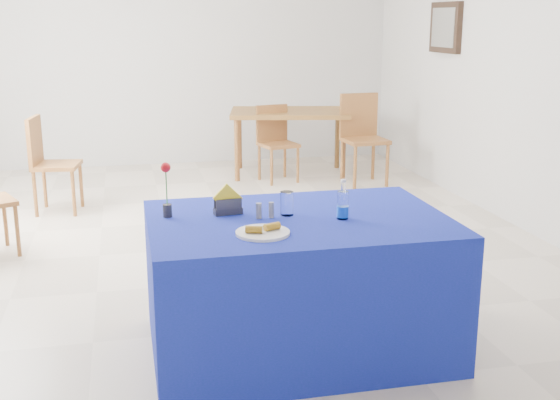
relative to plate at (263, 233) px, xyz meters
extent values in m
plane|color=beige|center=(0.23, 2.12, -0.77)|extent=(7.00, 7.00, 0.00)
plane|color=silver|center=(0.23, 5.62, 0.63)|extent=(5.00, 0.00, 5.00)
plane|color=silver|center=(0.23, -1.38, 0.63)|extent=(5.00, 0.00, 5.00)
plane|color=silver|center=(2.73, 2.12, 0.63)|extent=(0.00, 7.00, 7.00)
cube|color=black|center=(2.70, 3.72, 0.93)|extent=(0.06, 0.64, 0.52)
cube|color=#998C66|center=(2.67, 3.72, 0.93)|extent=(0.02, 0.52, 0.40)
cylinder|color=white|center=(0.00, 0.00, 0.00)|extent=(0.27, 0.27, 0.01)
cylinder|color=white|center=(0.20, 0.31, 0.06)|extent=(0.07, 0.07, 0.13)
cylinder|color=gray|center=(0.10, 0.28, 0.04)|extent=(0.03, 0.03, 0.08)
cylinder|color=slate|center=(0.03, 0.28, 0.04)|extent=(0.03, 0.03, 0.08)
cube|color=navy|center=(0.25, 0.25, -0.39)|extent=(1.60, 1.10, 0.76)
cylinder|color=white|center=(0.47, 0.18, 0.07)|extent=(0.06, 0.06, 0.15)
cylinder|color=blue|center=(0.47, 0.18, 0.03)|extent=(0.06, 0.06, 0.06)
cylinder|color=silver|center=(0.47, 0.18, 0.17)|extent=(0.03, 0.03, 0.05)
cylinder|color=white|center=(0.47, 0.18, 0.20)|extent=(0.03, 0.03, 0.01)
cube|color=#333337|center=(-0.11, 0.40, 0.01)|extent=(0.16, 0.08, 0.03)
cube|color=#37373C|center=(-0.11, 0.38, 0.04)|extent=(0.14, 0.03, 0.09)
cube|color=#333338|center=(-0.12, 0.43, 0.04)|extent=(0.14, 0.03, 0.09)
cube|color=yellow|center=(-0.11, 0.40, 0.08)|extent=(0.16, 0.02, 0.16)
cylinder|color=#232327|center=(-0.44, 0.42, 0.03)|extent=(0.05, 0.05, 0.07)
cylinder|color=#1A6B26|center=(-0.44, 0.42, 0.14)|extent=(0.01, 0.01, 0.22)
sphere|color=red|center=(-0.44, 0.42, 0.26)|extent=(0.05, 0.05, 0.05)
cube|color=olive|center=(1.25, 4.66, -0.04)|extent=(1.50, 1.12, 0.05)
cylinder|color=#9A552C|center=(0.59, 4.44, -0.41)|extent=(0.06, 0.06, 0.71)
cylinder|color=brown|center=(1.76, 4.20, -0.41)|extent=(0.06, 0.06, 0.71)
cylinder|color=brown|center=(0.73, 5.13, -0.41)|extent=(0.06, 0.06, 0.71)
cylinder|color=brown|center=(1.91, 4.88, -0.41)|extent=(0.06, 0.06, 0.71)
cylinder|color=#9A592C|center=(0.92, 4.12, -0.56)|extent=(0.03, 0.03, 0.41)
cylinder|color=#9A592C|center=(1.24, 4.20, -0.56)|extent=(0.03, 0.03, 0.41)
cylinder|color=#9A592C|center=(0.84, 4.44, -0.56)|extent=(0.03, 0.03, 0.41)
cylinder|color=#9A592C|center=(1.16, 4.52, -0.56)|extent=(0.03, 0.03, 0.41)
cube|color=#9A592C|center=(1.04, 4.32, -0.35)|extent=(0.46, 0.46, 0.04)
cube|color=#9A592C|center=(1.00, 4.49, -0.13)|extent=(0.38, 0.12, 0.42)
cylinder|color=#9A592C|center=(1.77, 3.78, -0.53)|extent=(0.04, 0.04, 0.47)
cylinder|color=#9A592C|center=(2.14, 3.81, -0.53)|extent=(0.04, 0.04, 0.47)
cylinder|color=#9A592C|center=(1.74, 4.16, -0.53)|extent=(0.04, 0.04, 0.47)
cylinder|color=#9A592C|center=(2.12, 4.19, -0.53)|extent=(0.04, 0.04, 0.47)
cube|color=#9A592C|center=(1.94, 3.98, -0.28)|extent=(0.47, 0.47, 0.04)
cube|color=#9A592C|center=(1.93, 4.18, -0.02)|extent=(0.44, 0.07, 0.48)
cylinder|color=#9A592C|center=(-1.49, 2.24, -0.56)|extent=(0.03, 0.03, 0.41)
cylinder|color=#9A592C|center=(-1.62, 2.54, -0.56)|extent=(0.03, 0.03, 0.41)
cylinder|color=#9A592C|center=(-1.13, 3.32, -0.55)|extent=(0.03, 0.03, 0.44)
cylinder|color=#9A592C|center=(-1.08, 3.67, -0.55)|extent=(0.03, 0.03, 0.44)
cylinder|color=#9A592C|center=(-1.48, 3.37, -0.55)|extent=(0.03, 0.03, 0.44)
cylinder|color=#9A592C|center=(-1.43, 3.72, -0.55)|extent=(0.03, 0.03, 0.44)
cube|color=#9A592C|center=(-1.28, 3.52, -0.32)|extent=(0.46, 0.46, 0.04)
cube|color=#9A592C|center=(-1.46, 3.55, -0.08)|extent=(0.10, 0.41, 0.45)
cylinder|color=yellow|center=(-0.05, -0.02, 0.03)|extent=(0.09, 0.07, 0.04)
cylinder|color=beige|center=(-0.01, -0.04, 0.03)|extent=(0.01, 0.03, 0.03)
cylinder|color=yellow|center=(0.05, 0.01, 0.03)|extent=(0.09, 0.07, 0.04)
cylinder|color=beige|center=(0.09, 0.03, 0.03)|extent=(0.02, 0.03, 0.03)
camera|label=1|loc=(-0.64, -3.25, 1.03)|focal=45.00mm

